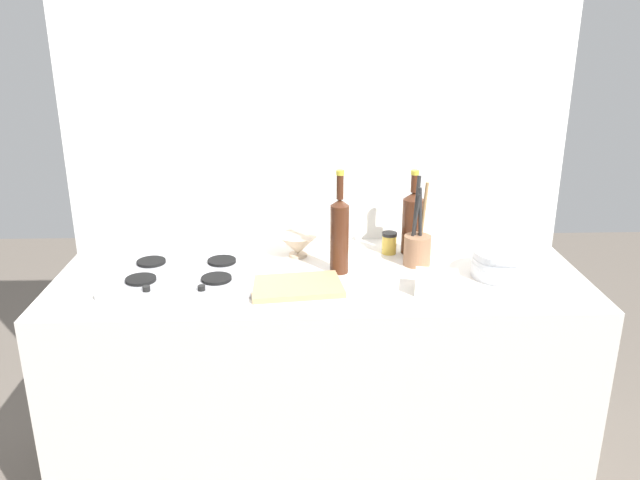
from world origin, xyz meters
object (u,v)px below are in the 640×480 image
wine_bottle_mid_left (340,234)px  cutting_board (296,286)px  plate_stack (505,263)px  mixing_bowl (298,245)px  utensil_crock (417,246)px  condiment_jar_front (389,243)px  stovetop_hob (183,274)px  wine_bottle_leftmost (413,221)px  butter_dish (436,283)px

wine_bottle_mid_left → cutting_board: size_ratio=1.22×
plate_stack → mixing_bowl: bearing=163.2°
utensil_crock → cutting_board: (-0.43, -0.20, -0.06)m
cutting_board → condiment_jar_front: bearing=42.7°
mixing_bowl → cutting_board: bearing=-91.2°
wine_bottle_mid_left → mixing_bowl: bearing=132.4°
wine_bottle_mid_left → mixing_bowl: wine_bottle_mid_left is taller
stovetop_hob → utensil_crock: bearing=6.8°
mixing_bowl → condiment_jar_front: mixing_bowl is taller
condiment_jar_front → stovetop_hob: bearing=-163.7°
condiment_jar_front → wine_bottle_leftmost: bearing=3.1°
condiment_jar_front → mixing_bowl: bearing=-176.6°
stovetop_hob → butter_dish: butter_dish is taller
wine_bottle_mid_left → mixing_bowl: (-0.14, 0.16, -0.09)m
butter_dish → cutting_board: size_ratio=0.46×
butter_dish → utensil_crock: bearing=94.9°
wine_bottle_leftmost → wine_bottle_mid_left: bearing=-147.2°
wine_bottle_mid_left → mixing_bowl: 0.23m
wine_bottle_leftmost → utensil_crock: bearing=-90.5°
stovetop_hob → wine_bottle_leftmost: bearing=15.0°
cutting_board → utensil_crock: bearing=25.3°
stovetop_hob → butter_dish: bearing=-9.8°
plate_stack → mixing_bowl: 0.73m
plate_stack → utensil_crock: utensil_crock is taller
plate_stack → condiment_jar_front: size_ratio=2.76×
utensil_crock → butter_dish: bearing=-85.1°
cutting_board → butter_dish: bearing=-4.9°
mixing_bowl → stovetop_hob: bearing=-153.6°
wine_bottle_mid_left → cutting_board: (-0.15, -0.14, -0.13)m
stovetop_hob → wine_bottle_mid_left: size_ratio=1.36×
butter_dish → stovetop_hob: bearing=170.2°
wine_bottle_leftmost → utensil_crock: 0.13m
butter_dish → condiment_jar_front: bearing=106.2°
wine_bottle_leftmost → cutting_board: size_ratio=1.07×
plate_stack → wine_bottle_mid_left: wine_bottle_mid_left is taller
stovetop_hob → mixing_bowl: mixing_bowl is taller
mixing_bowl → butter_dish: 0.56m
wine_bottle_leftmost → cutting_board: 0.55m
wine_bottle_leftmost → butter_dish: wine_bottle_leftmost is taller
plate_stack → butter_dish: size_ratio=1.66×
plate_stack → butter_dish: plate_stack is taller
wine_bottle_leftmost → cutting_board: wine_bottle_leftmost is taller
wine_bottle_mid_left → utensil_crock: bearing=12.2°
mixing_bowl → utensil_crock: 0.43m
stovetop_hob → utensil_crock: utensil_crock is taller
wine_bottle_leftmost → utensil_crock: size_ratio=0.99×
plate_stack → butter_dish: 0.29m
stovetop_hob → mixing_bowl: size_ratio=3.26×
wine_bottle_leftmost → wine_bottle_mid_left: 0.34m
plate_stack → mixing_bowl: plate_stack is taller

